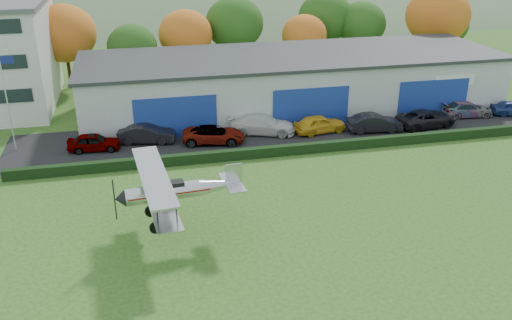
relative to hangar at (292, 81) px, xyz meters
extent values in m
plane|color=#2A551B|center=(-5.00, -27.98, -2.66)|extent=(300.00, 300.00, 0.00)
cube|color=black|center=(-2.00, -6.98, -2.63)|extent=(48.00, 9.00, 0.05)
cube|color=black|center=(-2.00, -11.78, -2.26)|extent=(46.00, 0.60, 0.80)
cube|color=#B2B7BC|center=(0.00, 0.02, -0.16)|extent=(40.00, 12.00, 5.00)
cube|color=#2D3033|center=(0.00, 0.02, 2.49)|extent=(40.60, 12.60, 0.30)
cube|color=navy|center=(-12.00, -6.03, -0.86)|extent=(7.00, 0.12, 3.60)
cube|color=navy|center=(0.00, -6.03, -0.86)|extent=(7.00, 0.12, 3.60)
cube|color=navy|center=(12.00, -6.03, -0.86)|extent=(7.00, 0.12, 3.60)
cylinder|color=silver|center=(-25.00, -5.98, 1.34)|extent=(0.10, 0.10, 8.00)
cube|color=navy|center=(-24.50, -5.98, 4.74)|extent=(1.00, 0.04, 0.60)
cylinder|color=#3D2614|center=(-22.00, 12.02, -1.08)|extent=(0.36, 0.36, 3.15)
ellipsoid|color=#B95816|center=(-22.00, 12.02, 3.37)|extent=(6.84, 6.84, 6.16)
cylinder|color=#3D2614|center=(-15.00, 10.02, -1.43)|extent=(0.36, 0.36, 2.45)
ellipsoid|color=#1E4C14|center=(-15.00, 10.02, 2.03)|extent=(5.32, 5.32, 4.79)
cylinder|color=#3D2614|center=(-9.00, 12.02, -1.26)|extent=(0.36, 0.36, 2.80)
ellipsoid|color=#B95816|center=(-9.00, 12.02, 2.70)|extent=(6.08, 6.08, 5.47)
cylinder|color=#3D2614|center=(-3.00, 14.02, -1.08)|extent=(0.36, 0.36, 3.15)
ellipsoid|color=#1E4C14|center=(-3.00, 14.02, 3.37)|extent=(6.84, 6.84, 6.16)
cylinder|color=#3D2614|center=(5.00, 12.02, -1.43)|extent=(0.36, 0.36, 2.45)
ellipsoid|color=#B95816|center=(5.00, 12.02, 2.03)|extent=(5.32, 5.32, 4.79)
cylinder|color=#3D2614|center=(13.00, 14.02, -1.26)|extent=(0.36, 0.36, 2.80)
ellipsoid|color=#1E4C14|center=(13.00, 14.02, 2.70)|extent=(6.08, 6.08, 5.47)
cylinder|color=#3D2614|center=(21.00, 10.02, -0.91)|extent=(0.36, 0.36, 3.50)
ellipsoid|color=#B95816|center=(21.00, 10.02, 4.04)|extent=(7.60, 7.60, 6.84)
cylinder|color=#3D2614|center=(25.00, 14.02, -1.43)|extent=(0.36, 0.36, 2.45)
ellipsoid|color=#1E4C14|center=(25.00, 14.02, 2.03)|extent=(5.32, 5.32, 4.79)
cylinder|color=#3D2614|center=(-29.00, 16.02, -1.61)|extent=(0.36, 0.36, 2.10)
ellipsoid|color=#B95816|center=(-29.00, 16.02, 1.36)|extent=(4.56, 4.56, 4.10)
cylinder|color=#3D2614|center=(9.00, 16.02, -1.08)|extent=(0.36, 0.36, 3.15)
ellipsoid|color=#1E4C14|center=(9.00, 16.02, 3.37)|extent=(6.84, 6.84, 6.16)
ellipsoid|color=#4C6642|center=(15.00, 112.02, -18.06)|extent=(320.00, 196.00, 56.00)
ellipsoid|color=#4C6642|center=(85.00, 112.02, -12.56)|extent=(240.00, 126.00, 36.00)
imported|color=gray|center=(-18.77, -7.52, -1.90)|extent=(4.28, 1.98, 1.42)
imported|color=black|center=(-14.57, -6.74, -1.83)|extent=(4.92, 2.51, 1.55)
imported|color=gray|center=(-9.11, -8.03, -1.89)|extent=(5.50, 3.28, 1.43)
imported|color=silver|center=(-4.64, -6.80, -1.77)|extent=(6.20, 4.10, 1.67)
imported|color=gold|center=(0.29, -7.70, -1.82)|extent=(4.83, 2.53, 1.57)
imported|color=black|center=(5.06, -8.56, -1.82)|extent=(4.93, 2.14, 1.58)
imported|color=black|center=(10.11, -8.43, -1.85)|extent=(5.72, 3.16, 1.52)
imported|color=gray|center=(15.30, -6.72, -1.90)|extent=(5.01, 2.38, 1.41)
cylinder|color=silver|center=(-14.21, -22.57, 0.48)|extent=(4.21, 1.33, 0.98)
cone|color=silver|center=(-10.95, -22.29, 0.48)|extent=(2.47, 1.18, 0.98)
cone|color=black|center=(-16.54, -22.76, 0.48)|extent=(0.63, 1.02, 0.98)
cube|color=maroon|center=(-13.88, -22.54, 0.53)|extent=(4.65, 1.39, 0.07)
cube|color=black|center=(-13.66, -22.52, 0.93)|extent=(1.36, 0.76, 0.27)
cube|color=silver|center=(-14.42, -22.58, 0.15)|extent=(2.02, 7.94, 0.11)
cube|color=silver|center=(-14.64, -22.60, 1.62)|extent=(2.17, 8.39, 0.11)
cylinder|color=black|center=(-14.67, -25.45, 0.89)|extent=(0.07, 0.07, 1.42)
cylinder|color=black|center=(-13.69, -25.37, 0.89)|extent=(0.07, 0.07, 1.42)
cylinder|color=black|center=(-15.15, -19.80, 0.89)|extent=(0.07, 0.07, 1.42)
cylinder|color=black|center=(-14.18, -19.72, 0.89)|extent=(0.07, 0.07, 1.42)
cylinder|color=black|center=(-14.61, -22.98, 1.24)|extent=(0.09, 0.24, 0.81)
cylinder|color=black|center=(-14.67, -22.22, 1.24)|extent=(0.09, 0.24, 0.81)
cylinder|color=black|center=(-14.82, -23.08, -0.45)|extent=(0.14, 0.76, 1.34)
cylinder|color=black|center=(-14.90, -22.16, -0.45)|extent=(0.14, 0.76, 1.34)
cylinder|color=black|center=(-14.86, -22.62, -1.11)|extent=(0.25, 2.07, 0.08)
cylinder|color=black|center=(-14.78, -23.60, -1.11)|extent=(0.71, 0.21, 0.70)
cylinder|color=black|center=(-14.94, -21.64, -1.11)|extent=(0.71, 0.21, 0.70)
cylinder|color=black|center=(-10.18, -22.22, 0.20)|extent=(0.40, 0.10, 0.46)
cube|color=silver|center=(-10.18, -22.22, 0.53)|extent=(1.22, 2.91, 0.07)
cube|color=silver|center=(-10.08, -22.21, 1.08)|extent=(0.98, 0.15, 1.20)
cube|color=black|center=(-16.84, -22.79, 0.48)|extent=(0.08, 0.14, 2.40)
camera|label=1|loc=(-15.30, -50.52, 14.47)|focal=38.62mm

